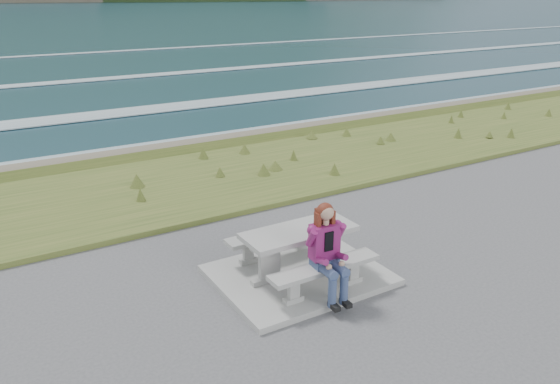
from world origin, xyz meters
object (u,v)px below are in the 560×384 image
Objects in this scene: picnic_table at (299,239)px; seated_woman at (329,265)px; bench_landward at (325,271)px; bench_seaward at (276,236)px.

seated_woman is (-0.02, -0.84, -0.06)m from picnic_table.
bench_landward is 1.40m from bench_seaward.
bench_landward and bench_seaward have the same top height.
bench_landward is at bearing -90.00° from picnic_table.
seated_woman is at bearing -90.72° from bench_seaward.
seated_woman reaches higher than bench_landward.
bench_landward is 1.26× the size of seated_woman.
bench_landward is at bearing 86.20° from seated_woman.
bench_landward is at bearing -90.00° from bench_seaward.
seated_woman reaches higher than bench_seaward.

